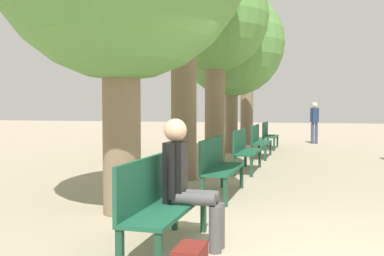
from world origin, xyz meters
name	(u,v)px	position (x,y,z in m)	size (l,w,h in m)	color
bench_row_0	(159,197)	(-1.57, 0.02, 0.55)	(0.44, 1.60, 0.96)	#195138
bench_row_1	(218,163)	(-1.57, 2.86, 0.55)	(0.44, 1.60, 0.96)	#195138
bench_row_2	(244,147)	(-1.57, 5.71, 0.55)	(0.44, 1.60, 0.96)	#195138
bench_row_3	(259,139)	(-1.57, 8.56, 0.55)	(0.44, 1.60, 0.96)	#195138
bench_row_4	(268,133)	(-1.57, 11.40, 0.55)	(0.44, 1.60, 0.96)	#195138
tree_row_2	(215,20)	(-2.59, 7.22, 3.79)	(2.87, 2.87, 5.31)	#7A664C
tree_row_3	(232,45)	(-2.59, 9.71, 3.51)	(3.39, 3.39, 5.23)	#7A664C
tree_row_4	(247,30)	(-2.59, 13.14, 4.58)	(2.42, 2.42, 5.98)	#7A664C
person_seated	(186,179)	(-1.33, 0.19, 0.71)	(0.63, 0.36, 1.34)	#4C4C4C
pedestrian_mid	(314,120)	(0.04, 14.19, 0.98)	(0.35, 0.27, 1.71)	#384260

